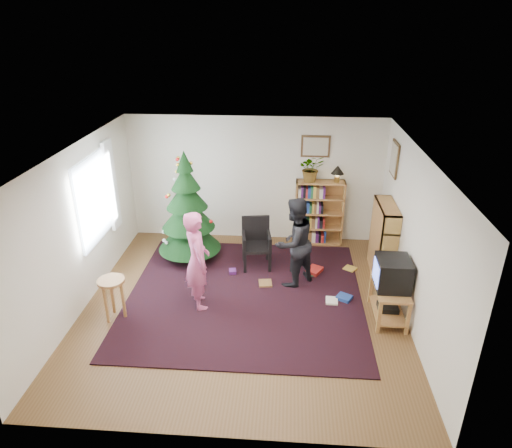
# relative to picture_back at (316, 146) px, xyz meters

# --- Properties ---
(floor) EXTENTS (5.00, 5.00, 0.00)m
(floor) POSITION_rel_picture_back_xyz_m (-1.15, -2.48, -1.95)
(floor) COLOR brown
(floor) RESTS_ON ground
(ceiling) EXTENTS (5.00, 5.00, 0.00)m
(ceiling) POSITION_rel_picture_back_xyz_m (-1.15, -2.48, 0.55)
(ceiling) COLOR white
(ceiling) RESTS_ON wall_back
(wall_back) EXTENTS (5.00, 0.02, 2.50)m
(wall_back) POSITION_rel_picture_back_xyz_m (-1.15, 0.02, -0.70)
(wall_back) COLOR silver
(wall_back) RESTS_ON floor
(wall_front) EXTENTS (5.00, 0.02, 2.50)m
(wall_front) POSITION_rel_picture_back_xyz_m (-1.15, -4.97, -0.70)
(wall_front) COLOR silver
(wall_front) RESTS_ON floor
(wall_left) EXTENTS (0.02, 5.00, 2.50)m
(wall_left) POSITION_rel_picture_back_xyz_m (-3.65, -2.48, -0.70)
(wall_left) COLOR silver
(wall_left) RESTS_ON floor
(wall_right) EXTENTS (0.02, 5.00, 2.50)m
(wall_right) POSITION_rel_picture_back_xyz_m (1.35, -2.48, -0.70)
(wall_right) COLOR silver
(wall_right) RESTS_ON floor
(rug) EXTENTS (3.80, 3.60, 0.02)m
(rug) POSITION_rel_picture_back_xyz_m (-1.15, -2.17, -1.94)
(rug) COLOR black
(rug) RESTS_ON floor
(window_pane) EXTENTS (0.04, 1.20, 1.40)m
(window_pane) POSITION_rel_picture_back_xyz_m (-3.62, -1.88, -0.45)
(window_pane) COLOR silver
(window_pane) RESTS_ON wall_left
(curtain) EXTENTS (0.06, 0.35, 1.60)m
(curtain) POSITION_rel_picture_back_xyz_m (-3.58, -1.18, -0.45)
(curtain) COLOR white
(curtain) RESTS_ON wall_left
(picture_back) EXTENTS (0.55, 0.03, 0.42)m
(picture_back) POSITION_rel_picture_back_xyz_m (0.00, 0.00, 0.00)
(picture_back) COLOR #4C3319
(picture_back) RESTS_ON wall_back
(picture_right) EXTENTS (0.03, 0.50, 0.60)m
(picture_right) POSITION_rel_picture_back_xyz_m (1.33, -0.73, 0.00)
(picture_right) COLOR #4C3319
(picture_right) RESTS_ON wall_right
(christmas_tree) EXTENTS (1.16, 1.16, 2.10)m
(christmas_tree) POSITION_rel_picture_back_xyz_m (-2.30, -1.00, -1.07)
(christmas_tree) COLOR #3F2816
(christmas_tree) RESTS_ON rug
(bookshelf_back) EXTENTS (0.95, 0.30, 1.30)m
(bookshelf_back) POSITION_rel_picture_back_xyz_m (0.13, -0.14, -1.29)
(bookshelf_back) COLOR #AC853D
(bookshelf_back) RESTS_ON floor
(bookshelf_right) EXTENTS (0.30, 0.95, 1.30)m
(bookshelf_right) POSITION_rel_picture_back_xyz_m (1.19, -1.25, -1.29)
(bookshelf_right) COLOR #AC853D
(bookshelf_right) RESTS_ON floor
(tv_stand) EXTENTS (0.47, 0.84, 0.55)m
(tv_stand) POSITION_rel_picture_back_xyz_m (1.07, -2.61, -1.63)
(tv_stand) COLOR #AC853D
(tv_stand) RESTS_ON floor
(crt_tv) EXTENTS (0.49, 0.52, 0.46)m
(crt_tv) POSITION_rel_picture_back_xyz_m (1.07, -2.61, -1.17)
(crt_tv) COLOR black
(crt_tv) RESTS_ON tv_stand
(armchair) EXTENTS (0.57, 0.57, 0.92)m
(armchair) POSITION_rel_picture_back_xyz_m (-1.03, -1.13, -1.46)
(armchair) COLOR black
(armchair) RESTS_ON rug
(stool) EXTENTS (0.40, 0.40, 0.67)m
(stool) POSITION_rel_picture_back_xyz_m (-3.06, -2.92, -1.43)
(stool) COLOR #AC853D
(stool) RESTS_ON floor
(person_standing) EXTENTS (0.59, 0.69, 1.61)m
(person_standing) POSITION_rel_picture_back_xyz_m (-1.85, -2.49, -1.15)
(person_standing) COLOR #C04C7E
(person_standing) RESTS_ON rug
(person_by_chair) EXTENTS (0.96, 0.95, 1.56)m
(person_by_chair) POSITION_rel_picture_back_xyz_m (-0.37, -1.74, -1.17)
(person_by_chair) COLOR black
(person_by_chair) RESTS_ON rug
(potted_plant) EXTENTS (0.54, 0.49, 0.52)m
(potted_plant) POSITION_rel_picture_back_xyz_m (-0.07, -0.14, -0.39)
(potted_plant) COLOR gray
(potted_plant) RESTS_ON bookshelf_back
(table_lamp) EXTENTS (0.25, 0.25, 0.33)m
(table_lamp) POSITION_rel_picture_back_xyz_m (0.43, -0.14, -0.43)
(table_lamp) COLOR #A57F33
(table_lamp) RESTS_ON bookshelf_back
(floor_clutter) EXTENTS (2.31, 1.28, 0.08)m
(floor_clutter) POSITION_rel_picture_back_xyz_m (-0.13, -1.71, -1.91)
(floor_clutter) COLOR #A51E19
(floor_clutter) RESTS_ON rug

